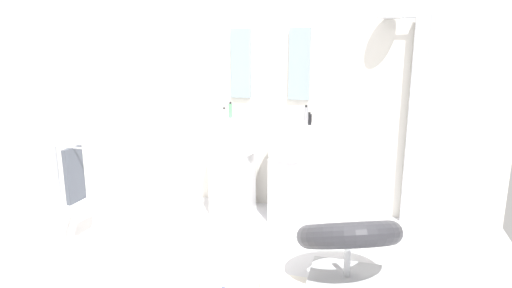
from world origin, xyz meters
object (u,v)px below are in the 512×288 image
object	(u,v)px
pedestal_sink_left	(233,163)
soap_bottle_green	(230,110)
soap_bottle_white	(224,116)
coffee_mug	(265,283)
soap_bottle_grey	(306,116)
pedestal_sink_right	(292,167)
soap_bottle_black	(309,119)
towel_rack	(72,177)
lounge_chair	(348,241)
shower_column	(414,118)

from	to	relation	value
pedestal_sink_left	soap_bottle_green	world-z (taller)	soap_bottle_green
soap_bottle_white	soap_bottle_green	size ratio (longest dim) A/B	0.93
coffee_mug	soap_bottle_grey	world-z (taller)	soap_bottle_grey
pedestal_sink_right	soap_bottle_white	bearing A→B (deg)	-165.40
soap_bottle_black	soap_bottle_grey	distance (m)	0.06
soap_bottle_black	soap_bottle_grey	xyz separation A→B (m)	(-0.02, -0.05, 0.04)
pedestal_sink_left	soap_bottle_black	size ratio (longest dim) A/B	9.00
pedestal_sink_left	towel_rack	xyz separation A→B (m)	(-1.13, -1.10, 0.08)
soap_bottle_white	soap_bottle_black	xyz separation A→B (m)	(0.83, 0.14, -0.02)
pedestal_sink_left	soap_bottle_green	distance (m)	0.56
coffee_mug	soap_bottle_white	size ratio (longest dim) A/B	0.55
pedestal_sink_right	coffee_mug	distance (m)	1.47
towel_rack	coffee_mug	world-z (taller)	towel_rack
lounge_chair	soap_bottle_black	bearing A→B (deg)	114.45
pedestal_sink_right	soap_bottle_green	size ratio (longest dim) A/B	6.57
towel_rack	soap_bottle_black	distance (m)	2.26
shower_column	soap_bottle_white	distance (m)	1.87
shower_column	pedestal_sink_right	bearing A→B (deg)	-167.55
shower_column	soap_bottle_green	bearing A→B (deg)	-176.44
pedestal_sink_left	pedestal_sink_right	distance (m)	0.64
soap_bottle_green	soap_bottle_grey	size ratio (longest dim) A/B	0.86
shower_column	soap_bottle_black	bearing A→B (deg)	-163.51
shower_column	towel_rack	world-z (taller)	shower_column
shower_column	towel_rack	xyz separation A→B (m)	(-2.93, -1.36, -0.45)
pedestal_sink_right	coffee_mug	world-z (taller)	pedestal_sink_right
pedestal_sink_left	lounge_chair	size ratio (longest dim) A/B	1.09
towel_rack	soap_bottle_white	bearing A→B (deg)	39.87
coffee_mug	pedestal_sink_right	bearing A→B (deg)	93.85
lounge_chair	soap_bottle_black	size ratio (longest dim) A/B	8.29
shower_column	soap_bottle_grey	xyz separation A→B (m)	(-1.01, -0.34, 0.03)
pedestal_sink_right	soap_bottle_grey	world-z (taller)	soap_bottle_grey
pedestal_sink_right	lounge_chair	world-z (taller)	pedestal_sink_right
shower_column	soap_bottle_grey	bearing A→B (deg)	-161.47
soap_bottle_green	soap_bottle_black	bearing A→B (deg)	-11.30
pedestal_sink_right	soap_bottle_white	xyz separation A→B (m)	(-0.66, -0.17, 0.53)
coffee_mug	towel_rack	bearing A→B (deg)	171.43
pedestal_sink_left	coffee_mug	distance (m)	1.64
towel_rack	soap_bottle_green	bearing A→B (deg)	49.32
lounge_chair	soap_bottle_white	size ratio (longest dim) A/B	6.54
coffee_mug	soap_bottle_grey	bearing A→B (deg)	87.55
pedestal_sink_left	towel_rack	bearing A→B (deg)	-135.80
towel_rack	pedestal_sink_right	bearing A→B (deg)	31.85
pedestal_sink_left	soap_bottle_green	bearing A→B (deg)	115.50
soap_bottle_white	soap_bottle_black	bearing A→B (deg)	9.27
coffee_mug	soap_bottle_green	bearing A→B (deg)	117.73
towel_rack	soap_bottle_green	xyz separation A→B (m)	(1.07, 1.24, 0.46)
towel_rack	soap_bottle_green	world-z (taller)	soap_bottle_green
pedestal_sink_left	soap_bottle_white	xyz separation A→B (m)	(-0.02, -0.17, 0.53)
pedestal_sink_left	soap_bottle_white	bearing A→B (deg)	-96.49
pedestal_sink_right	soap_bottle_black	distance (m)	0.55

